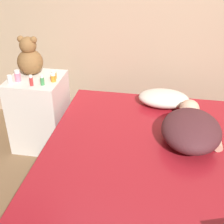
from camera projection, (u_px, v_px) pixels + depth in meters
name	position (u px, v px, depth m)	size (l,w,h in m)	color
ground_plane	(159.00, 206.00, 2.39)	(12.00, 12.00, 0.00)	brown
bed	(162.00, 183.00, 2.27)	(1.75, 1.84, 0.48)	#4C331E
nightstand	(40.00, 112.00, 2.92)	(0.46, 0.45, 0.70)	silver
pillow	(164.00, 98.00, 2.74)	(0.44, 0.29, 0.13)	beige
person_lying	(191.00, 128.00, 2.27)	(0.44, 0.70, 0.21)	#4C2328
teddy_bear	(30.00, 58.00, 2.75)	(0.23, 0.23, 0.35)	brown
bottle_pink	(18.00, 76.00, 2.66)	(0.05, 0.05, 0.10)	pink
bottle_amber	(54.00, 75.00, 2.72)	(0.05, 0.05, 0.07)	gold
bottle_red	(31.00, 81.00, 2.59)	(0.03, 0.03, 0.09)	#B72D2D
bottle_white	(10.00, 80.00, 2.63)	(0.04, 0.04, 0.08)	white
bottle_green	(42.00, 80.00, 2.60)	(0.03, 0.03, 0.09)	#3D8E4C
bottle_orange	(53.00, 78.00, 2.66)	(0.05, 0.05, 0.07)	orange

